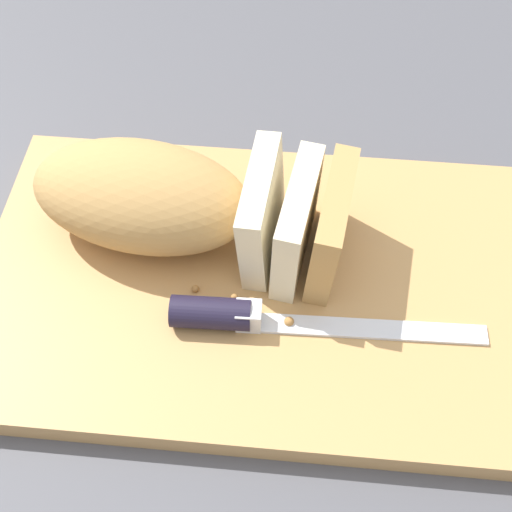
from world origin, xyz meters
name	(u,v)px	position (x,y,z in m)	size (l,w,h in m)	color
ground_plane	(256,292)	(0.00, 0.00, 0.00)	(3.00, 3.00, 0.00)	#4C4C51
cutting_board	(256,284)	(0.00, 0.00, 0.01)	(0.46, 0.29, 0.02)	tan
bread_loaf	(179,202)	(-0.07, 0.04, 0.07)	(0.27, 0.12, 0.08)	tan
bread_knife	(242,316)	(-0.01, -0.05, 0.03)	(0.25, 0.04, 0.03)	silver
crumb_near_knife	(289,322)	(0.03, -0.04, 0.03)	(0.01, 0.01, 0.01)	#A8753D
crumb_near_loaf	(195,289)	(-0.05, -0.02, 0.03)	(0.01, 0.01, 0.01)	#A8753D
crumb_stray_left	(234,297)	(-0.01, -0.02, 0.03)	(0.01, 0.01, 0.01)	#A8753D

